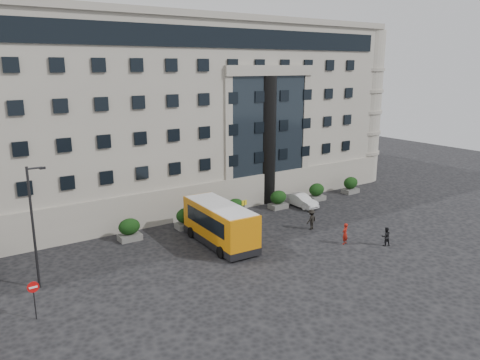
% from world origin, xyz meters
% --- Properties ---
extents(ground, '(120.00, 120.00, 0.00)m').
position_xyz_m(ground, '(0.00, 0.00, 0.00)').
color(ground, black).
rests_on(ground, ground).
extents(civic_building, '(44.00, 24.00, 18.00)m').
position_xyz_m(civic_building, '(6.00, 22.00, 9.00)').
color(civic_building, gray).
rests_on(civic_building, ground).
extents(entrance_column, '(1.80, 1.80, 13.00)m').
position_xyz_m(entrance_column, '(12.00, 10.30, 6.50)').
color(entrance_column, black).
rests_on(entrance_column, ground).
extents(hedge_a, '(1.80, 1.26, 1.84)m').
position_xyz_m(hedge_a, '(-4.00, 7.80, 0.93)').
color(hedge_a, '#50504E').
rests_on(hedge_a, ground).
extents(hedge_b, '(1.80, 1.26, 1.84)m').
position_xyz_m(hedge_b, '(1.20, 7.80, 0.93)').
color(hedge_b, '#50504E').
rests_on(hedge_b, ground).
extents(hedge_c, '(1.80, 1.26, 1.84)m').
position_xyz_m(hedge_c, '(6.40, 7.80, 0.93)').
color(hedge_c, '#50504E').
rests_on(hedge_c, ground).
extents(hedge_d, '(1.80, 1.26, 1.84)m').
position_xyz_m(hedge_d, '(11.60, 7.80, 0.93)').
color(hedge_d, '#50504E').
rests_on(hedge_d, ground).
extents(hedge_e, '(1.80, 1.26, 1.84)m').
position_xyz_m(hedge_e, '(16.80, 7.80, 0.93)').
color(hedge_e, '#50504E').
rests_on(hedge_e, ground).
extents(hedge_f, '(1.80, 1.26, 1.84)m').
position_xyz_m(hedge_f, '(22.00, 7.80, 0.93)').
color(hedge_f, '#50504E').
rests_on(hedge_f, ground).
extents(street_lamp, '(1.16, 0.18, 8.00)m').
position_xyz_m(street_lamp, '(-11.94, 3.00, 4.37)').
color(street_lamp, '#262628').
rests_on(street_lamp, ground).
extents(bus_stop_sign, '(0.50, 0.08, 2.52)m').
position_xyz_m(bus_stop_sign, '(5.50, 5.00, 1.73)').
color(bus_stop_sign, '#262628').
rests_on(bus_stop_sign, ground).
extents(no_entry_sign, '(0.64, 0.16, 2.32)m').
position_xyz_m(no_entry_sign, '(-13.00, -1.04, 1.65)').
color(no_entry_sign, '#262628').
rests_on(no_entry_sign, ground).
extents(minibus, '(3.24, 7.99, 3.28)m').
position_xyz_m(minibus, '(1.68, 2.90, 1.81)').
color(minibus, '#CB7409').
rests_on(minibus, ground).
extents(white_taxi, '(1.50, 4.01, 1.31)m').
position_xyz_m(white_taxi, '(13.89, 7.00, 0.65)').
color(white_taxi, silver).
rests_on(white_taxi, ground).
extents(pedestrian_a, '(0.73, 0.58, 1.74)m').
position_xyz_m(pedestrian_a, '(9.93, -2.75, 0.87)').
color(pedestrian_a, maroon).
rests_on(pedestrian_a, ground).
extents(pedestrian_b, '(0.91, 0.82, 1.54)m').
position_xyz_m(pedestrian_b, '(12.36, -4.83, 0.77)').
color(pedestrian_b, black).
rests_on(pedestrian_b, ground).
extents(pedestrian_c, '(1.28, 0.89, 1.80)m').
position_xyz_m(pedestrian_c, '(10.11, 1.37, 0.90)').
color(pedestrian_c, black).
rests_on(pedestrian_c, ground).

